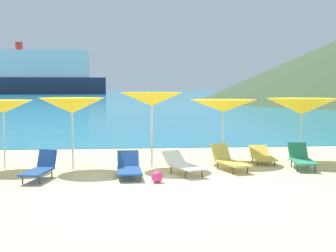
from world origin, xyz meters
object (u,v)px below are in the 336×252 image
(umbrella_3, at_px, (72,106))
(cruise_ship, at_px, (37,75))
(umbrella_5, at_px, (223,106))
(umbrella_2, at_px, (3,107))
(lounge_chair_0, at_px, (229,160))
(lounge_chair_6, at_px, (262,156))
(beach_ball, at_px, (157,177))
(umbrella_6, at_px, (302,106))
(lounge_chair_12, at_px, (40,168))
(lounge_chair_8, at_px, (301,158))
(lounge_chair_5, at_px, (129,167))
(lounge_chair_10, at_px, (183,164))
(umbrella_4, at_px, (152,99))

(umbrella_3, bearing_deg, cruise_ship, 100.37)
(umbrella_3, height_order, umbrella_5, umbrella_3)
(umbrella_2, height_order, lounge_chair_0, umbrella_2)
(lounge_chair_6, bearing_deg, umbrella_2, -172.95)
(umbrella_2, xyz_separation_m, beach_ball, (4.37, -2.45, -1.71))
(lounge_chair_6, bearing_deg, lounge_chair_0, -133.38)
(umbrella_6, relative_size, lounge_chair_12, 1.59)
(umbrella_6, relative_size, lounge_chair_6, 1.61)
(lounge_chair_6, height_order, lounge_chair_8, lounge_chair_8)
(lounge_chair_5, height_order, cruise_ship, cruise_ship)
(lounge_chair_0, height_order, lounge_chair_10, lounge_chair_0)
(lounge_chair_6, xyz_separation_m, lounge_chair_10, (-2.80, -1.78, 0.06))
(lounge_chair_6, xyz_separation_m, beach_ball, (-3.59, -2.86, -0.08))
(umbrella_4, xyz_separation_m, umbrella_6, (4.89, 0.57, -0.25))
(umbrella_6, relative_size, lounge_chair_10, 1.42)
(lounge_chair_12, bearing_deg, beach_ball, -0.72)
(umbrella_2, relative_size, lounge_chair_5, 1.30)
(beach_ball, bearing_deg, lounge_chair_12, 167.50)
(umbrella_2, bearing_deg, lounge_chair_0, -7.21)
(lounge_chair_5, bearing_deg, lounge_chair_10, 7.80)
(umbrella_3, xyz_separation_m, beach_ball, (2.34, -2.12, -1.74))
(umbrella_2, distance_m, umbrella_4, 4.38)
(lounge_chair_6, bearing_deg, lounge_chair_12, -157.66)
(beach_ball, xyz_separation_m, cruise_ship, (-34.03, 175.35, 7.31))
(umbrella_3, height_order, lounge_chair_0, umbrella_3)
(umbrella_6, bearing_deg, beach_ball, -149.17)
(lounge_chair_0, bearing_deg, umbrella_3, 157.31)
(lounge_chair_8, relative_size, lounge_chair_10, 0.95)
(lounge_chair_12, distance_m, beach_ball, 3.12)
(lounge_chair_0, height_order, beach_ball, lounge_chair_0)
(lounge_chair_10, bearing_deg, umbrella_2, 144.01)
(lounge_chair_6, distance_m, lounge_chair_12, 6.99)
(lounge_chair_5, xyz_separation_m, lounge_chair_10, (1.50, 0.25, 0.03))
(lounge_chair_6, xyz_separation_m, lounge_chair_12, (-6.63, -2.19, 0.08))
(umbrella_5, distance_m, lounge_chair_10, 3.07)
(umbrella_4, relative_size, lounge_chair_12, 1.47)
(lounge_chair_5, bearing_deg, lounge_chair_8, 7.89)
(umbrella_3, bearing_deg, beach_ball, -42.17)
(lounge_chair_0, distance_m, lounge_chair_8, 2.22)
(lounge_chair_10, distance_m, cruise_ship, 177.86)
(umbrella_3, distance_m, umbrella_5, 4.84)
(lounge_chair_10, bearing_deg, lounge_chair_6, 11.22)
(lounge_chair_5, relative_size, lounge_chair_12, 1.02)
(lounge_chair_0, bearing_deg, cruise_ship, 85.35)
(lounge_chair_5, relative_size, cruise_ship, 0.03)
(umbrella_2, xyz_separation_m, lounge_chair_0, (6.60, -0.84, -1.56))
(lounge_chair_0, bearing_deg, lounge_chair_10, -176.23)
(umbrella_6, distance_m, lounge_chair_5, 6.17)
(umbrella_2, relative_size, lounge_chair_6, 1.34)
(lounge_chair_10, xyz_separation_m, beach_ball, (-0.80, -1.09, -0.14))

